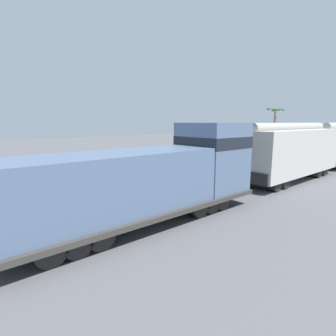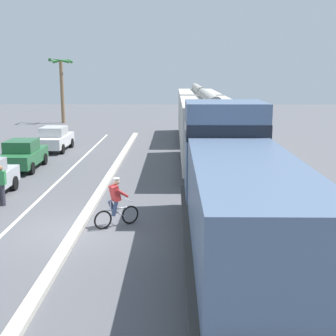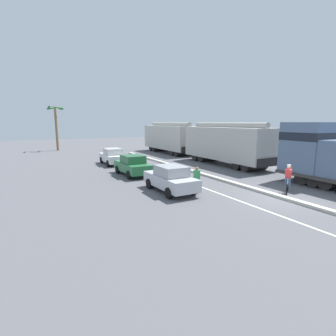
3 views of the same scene
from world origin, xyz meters
name	(u,v)px [view 1 (image 1 of 3)]	position (x,y,z in m)	size (l,w,h in m)	color
ground_plane	(131,190)	(0.00, 0.00, 0.00)	(120.00, 120.00, 0.00)	#56565B
median_curb	(197,176)	(0.00, 6.00, 0.08)	(0.36, 36.00, 0.16)	beige
lane_stripe	(176,173)	(-2.40, 6.00, 0.00)	(0.14, 36.00, 0.01)	silver
locomotive	(158,179)	(5.06, -1.80, 1.80)	(3.10, 11.61, 4.20)	slate
hopper_car_lead	(290,152)	(5.06, 10.36, 2.08)	(2.90, 10.60, 4.18)	#B8B5AE
parked_car_silver	(141,162)	(-4.76, 4.02, 0.82)	(1.85, 4.21, 1.62)	#B7BABF
parked_car_green	(188,156)	(-4.98, 9.88, 0.82)	(1.89, 4.23, 1.62)	#286B3D
parked_car_white	(227,152)	(-4.78, 15.97, 0.82)	(1.87, 4.22, 1.62)	silver
cyclist	(148,180)	(1.26, 0.39, 0.82)	(1.45, 1.01, 1.71)	black
palm_tree_near	(275,120)	(-8.16, 32.87, 4.62)	(2.19, 2.39, 6.59)	#846647
pedestrian_by_cars	(138,165)	(-3.59, 2.91, 0.85)	(0.34, 0.22, 1.62)	#33333D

